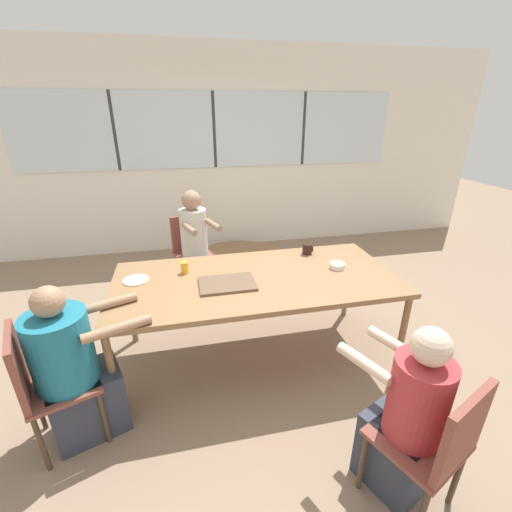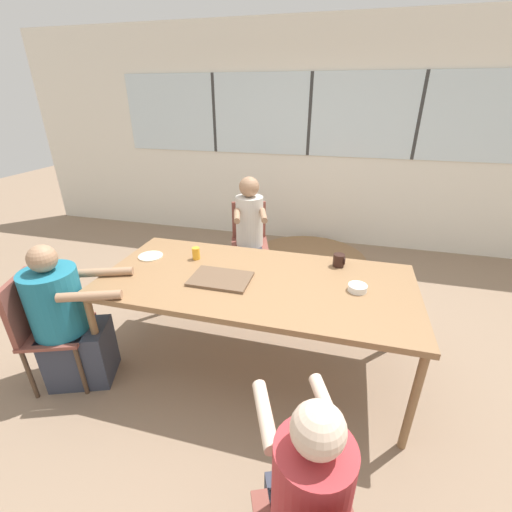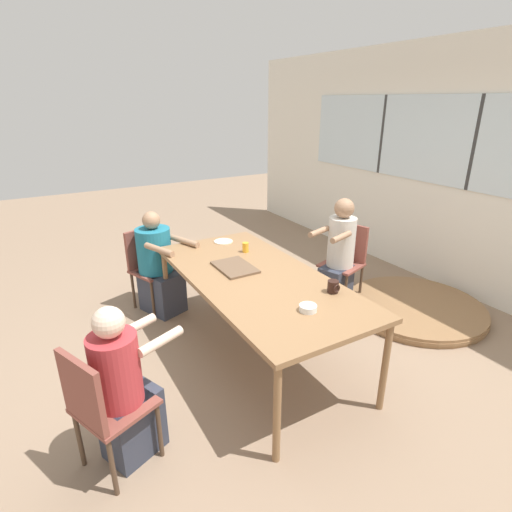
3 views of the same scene
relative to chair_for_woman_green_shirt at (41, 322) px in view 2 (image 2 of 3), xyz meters
The scene contains 14 objects.
ground_plane 1.59m from the chair_for_woman_green_shirt, 20.68° to the left, with size 16.00×16.00×0.00m, color #8C725B.
wall_back_with_windows 3.67m from the chair_for_woman_green_shirt, 66.70° to the left, with size 8.40×0.08×2.80m.
dining_table 1.52m from the chair_for_woman_green_shirt, 20.68° to the left, with size 2.18×1.02×0.77m.
chair_for_woman_green_shirt is the anchor object (origin of this frame).
chair_for_man_blue_shirt 2.18m from the chair_for_woman_green_shirt, 64.20° to the left, with size 0.50×0.50×0.87m.
person_woman_green_shirt 0.18m from the chair_for_woman_green_shirt, 20.68° to the left, with size 0.72×0.55×1.09m.
person_man_blue_shirt 2.07m from the chair_for_woman_green_shirt, 61.10° to the left, with size 0.44×0.59×1.19m.
person_man_teal_shirt 2.06m from the chair_for_woman_green_shirt, 19.95° to the right, with size 0.47×0.59×1.08m.
food_tray_dark 1.28m from the chair_for_woman_green_shirt, 21.23° to the left, with size 0.41×0.29×0.02m.
coffee_mug 2.17m from the chair_for_woman_green_shirt, 24.38° to the left, with size 0.09×0.08×0.09m.
juice_glass 1.17m from the chair_for_woman_green_shirt, 39.91° to the left, with size 0.06×0.06×0.10m.
bowl_white_shallow 2.18m from the chair_for_woman_green_shirt, 14.69° to the left, with size 0.12×0.12×0.04m.
plate_tortillas 0.87m from the chair_for_woman_green_shirt, 53.34° to the left, with size 0.19×0.19×0.01m.
folded_table_stack 2.93m from the chair_for_woman_green_shirt, 56.67° to the left, with size 1.45×1.45×0.09m.
Camera 2 is at (0.54, -2.03, 1.95)m, focal length 24.00 mm.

